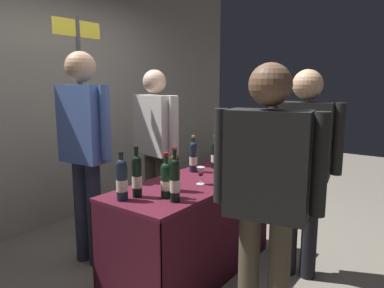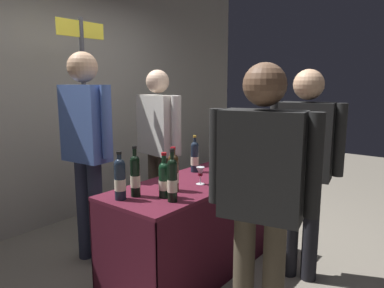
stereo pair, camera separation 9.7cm
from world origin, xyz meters
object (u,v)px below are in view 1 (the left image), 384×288
object	(u,v)px
vendor_presenter	(84,139)
booth_signpost	(82,113)
tasting_table	(192,212)
wine_glass_near_vendor	(201,172)
display_bottle_0	(174,172)
featured_wine_bottle	(122,179)
taster_foreground_right	(304,157)

from	to	relation	value
vendor_presenter	booth_signpost	distance (m)	0.46
tasting_table	vendor_presenter	size ratio (longest dim) A/B	0.83
wine_glass_near_vendor	display_bottle_0	bearing A→B (deg)	168.18
tasting_table	featured_wine_bottle	bearing A→B (deg)	170.22
tasting_table	display_bottle_0	size ratio (longest dim) A/B	4.62
vendor_presenter	featured_wine_bottle	bearing A→B (deg)	-24.41
display_bottle_0	booth_signpost	size ratio (longest dim) A/B	0.15
taster_foreground_right	display_bottle_0	bearing A→B (deg)	36.88
tasting_table	display_bottle_0	world-z (taller)	display_bottle_0
featured_wine_bottle	taster_foreground_right	distance (m)	1.37
tasting_table	wine_glass_near_vendor	size ratio (longest dim) A/B	10.90
featured_wine_bottle	display_bottle_0	world-z (taller)	featured_wine_bottle
wine_glass_near_vendor	featured_wine_bottle	bearing A→B (deg)	161.91
tasting_table	display_bottle_0	bearing A→B (deg)	-171.48
featured_wine_bottle	booth_signpost	distance (m)	1.22
display_bottle_0	tasting_table	bearing A→B (deg)	8.52
taster_foreground_right	featured_wine_bottle	bearing A→B (deg)	42.51
wine_glass_near_vendor	booth_signpost	bearing A→B (deg)	95.54
taster_foreground_right	booth_signpost	xyz separation A→B (m)	(-0.61, 1.87, 0.29)
tasting_table	wine_glass_near_vendor	xyz separation A→B (m)	(-0.01, -0.09, 0.34)
taster_foreground_right	tasting_table	bearing A→B (deg)	22.78
taster_foreground_right	vendor_presenter	bearing A→B (deg)	18.39
tasting_table	taster_foreground_right	distance (m)	0.97
display_bottle_0	taster_foreground_right	xyz separation A→B (m)	(0.74, -0.67, 0.07)
vendor_presenter	booth_signpost	bearing A→B (deg)	139.76
vendor_presenter	tasting_table	bearing A→B (deg)	19.88
featured_wine_bottle	booth_signpost	bearing A→B (deg)	65.04
display_bottle_0	vendor_presenter	bearing A→B (deg)	97.74
booth_signpost	tasting_table	bearing A→B (deg)	-83.34
wine_glass_near_vendor	taster_foreground_right	xyz separation A→B (m)	(0.49, -0.62, 0.11)
vendor_presenter	booth_signpost	xyz separation A→B (m)	(0.25, 0.35, 0.18)
tasting_table	display_bottle_0	distance (m)	0.47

